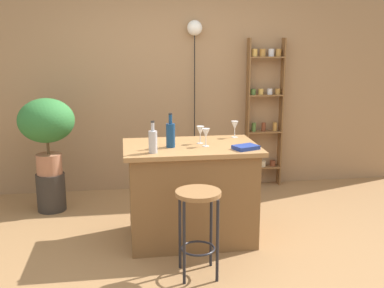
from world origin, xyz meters
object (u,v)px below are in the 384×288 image
(bar_stool, at_px, (198,212))
(bottle_soda_blue, at_px, (153,141))
(cookbook, at_px, (246,147))
(pendant_globe_light, at_px, (195,32))
(potted_plant, at_px, (46,125))
(bottle_sauce_amber, at_px, (171,134))
(wine_glass_right, at_px, (235,126))
(spice_shelf, at_px, (265,110))
(wine_glass_center, at_px, (200,131))
(plant_stool, at_px, (51,192))
(wine_glass_left, at_px, (206,134))

(bar_stool, distance_m, bottle_soda_blue, 0.75)
(cookbook, xyz_separation_m, pendant_globe_light, (-0.18, 1.78, 1.03))
(potted_plant, height_order, bottle_sauce_amber, potted_plant)
(bottle_soda_blue, bearing_deg, wine_glass_right, 32.05)
(spice_shelf, bearing_deg, wine_glass_center, -126.53)
(bottle_sauce_amber, bearing_deg, wine_glass_right, 26.45)
(bar_stool, relative_size, cookbook, 3.36)
(plant_stool, bearing_deg, spice_shelf, 11.97)
(bottle_sauce_amber, distance_m, cookbook, 0.68)
(wine_glass_center, bearing_deg, bar_stool, -100.67)
(plant_stool, distance_m, wine_glass_left, 2.03)
(bar_stool, relative_size, spice_shelf, 0.37)
(pendant_globe_light, bearing_deg, bar_stool, -98.21)
(wine_glass_left, height_order, pendant_globe_light, pendant_globe_light)
(plant_stool, bearing_deg, wine_glass_center, -30.68)
(plant_stool, distance_m, cookbook, 2.34)
(cookbook, bearing_deg, pendant_globe_light, 74.11)
(spice_shelf, relative_size, bottle_sauce_amber, 6.09)
(plant_stool, height_order, wine_glass_left, wine_glass_left)
(pendant_globe_light, bearing_deg, cookbook, -84.26)
(pendant_globe_light, bearing_deg, spice_shelf, -1.77)
(bar_stool, xyz_separation_m, plant_stool, (-1.37, 1.68, -0.32))
(spice_shelf, height_order, potted_plant, spice_shelf)
(potted_plant, relative_size, cookbook, 3.97)
(wine_glass_left, bearing_deg, pendant_globe_light, 84.71)
(cookbook, bearing_deg, plant_stool, 125.83)
(bottle_sauce_amber, height_order, wine_glass_center, bottle_sauce_amber)
(wine_glass_left, distance_m, wine_glass_right, 0.50)
(spice_shelf, bearing_deg, cookbook, -112.33)
(pendant_globe_light, bearing_deg, wine_glass_right, -80.76)
(wine_glass_left, bearing_deg, bottle_soda_blue, -159.73)
(wine_glass_right, xyz_separation_m, pendant_globe_light, (-0.20, 1.26, 0.93))
(wine_glass_right, xyz_separation_m, cookbook, (-0.03, -0.52, -0.10))
(plant_stool, bearing_deg, potted_plant, -90.00)
(spice_shelf, distance_m, wine_glass_right, 1.41)
(spice_shelf, height_order, plant_stool, spice_shelf)
(potted_plant, relative_size, wine_glass_left, 5.08)
(wine_glass_left, relative_size, pendant_globe_light, 0.08)
(potted_plant, bearing_deg, bar_stool, -50.78)
(spice_shelf, distance_m, wine_glass_left, 1.89)
(bottle_sauce_amber, relative_size, bottle_soda_blue, 1.12)
(wine_glass_center, bearing_deg, potted_plant, 149.32)
(spice_shelf, distance_m, potted_plant, 2.65)
(pendant_globe_light, bearing_deg, wine_glass_left, -95.29)
(bottle_sauce_amber, relative_size, wine_glass_center, 1.89)
(wine_glass_left, relative_size, cookbook, 0.78)
(spice_shelf, distance_m, plant_stool, 2.77)
(plant_stool, distance_m, pendant_globe_light, 2.50)
(wine_glass_left, relative_size, wine_glass_center, 1.00)
(spice_shelf, xyz_separation_m, wine_glass_right, (-0.69, -1.23, 0.04))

